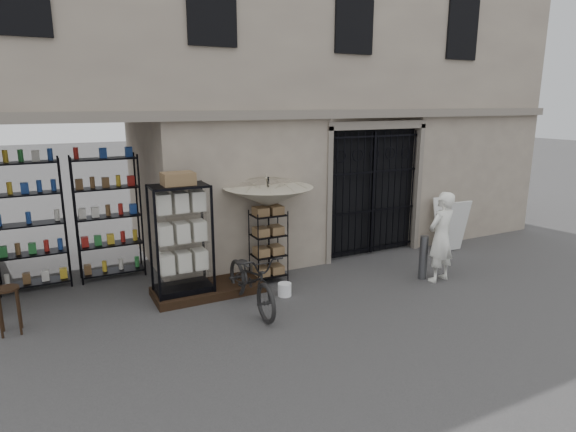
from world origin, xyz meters
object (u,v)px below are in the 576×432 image
wire_rack (268,247)px  bicycle (252,307)px  market_umbrella (268,191)px  shopkeeper (438,280)px  wooden_stool (9,309)px  display_cabinet (182,245)px  easel_sign (450,225)px  white_bucket (285,289)px  steel_bollard (423,258)px

wire_rack → bicycle: wire_rack is taller
market_umbrella → shopkeeper: bearing=-28.6°
bicycle → wooden_stool: bicycle is taller
wire_rack → bicycle: 1.49m
shopkeeper → bicycle: bearing=-17.5°
market_umbrella → shopkeeper: size_ratio=1.38×
bicycle → display_cabinet: bearing=136.1°
wooden_stool → shopkeeper: (7.52, -1.30, -0.39)m
easel_sign → white_bucket: bearing=-167.0°
easel_sign → display_cabinet: bearing=-175.4°
bicycle → easel_sign: (5.54, 0.91, 0.64)m
white_bucket → display_cabinet: bearing=157.1°
bicycle → wooden_stool: 3.79m
wooden_stool → steel_bollard: size_ratio=0.84×
steel_bollard → easel_sign: size_ratio=0.72×
wooden_stool → steel_bollard: bearing=-8.4°
display_cabinet → easel_sign: display_cabinet is taller
market_umbrella → white_bucket: 1.92m
white_bucket → shopkeeper: size_ratio=0.14×
steel_bollard → display_cabinet: bearing=165.4°
market_umbrella → wooden_stool: (-4.54, -0.33, -1.40)m
white_bucket → steel_bollard: size_ratio=0.28×
display_cabinet → white_bucket: 2.04m
market_umbrella → wire_rack: bearing=-119.4°
market_umbrella → wooden_stool: 4.77m
wire_rack → shopkeeper: wire_rack is taller
market_umbrella → easel_sign: 4.82m
display_cabinet → steel_bollard: display_cabinet is taller
white_bucket → wooden_stool: wooden_stool is taller
white_bucket → shopkeeper: (3.10, -0.70, -0.12)m
market_umbrella → easel_sign: market_umbrella is taller
shopkeeper → white_bucket: bearing=-23.0°
display_cabinet → wire_rack: 1.78m
wire_rack → bicycle: (-0.81, -1.04, -0.71)m
display_cabinet → white_bucket: size_ratio=8.44×
display_cabinet → white_bucket: (1.68, -0.71, -0.90)m
shopkeeper → display_cabinet: bearing=-26.7°
market_umbrella → wooden_stool: market_umbrella is taller
easel_sign → shopkeeper: bearing=-135.7°
market_umbrella → easel_sign: (4.68, -0.23, -1.16)m
display_cabinet → white_bucket: bearing=-42.3°
wire_rack → easel_sign: size_ratio=1.17×
market_umbrella → white_bucket: size_ratio=9.99×
market_umbrella → steel_bollard: (2.77, -1.41, -1.35)m
shopkeeper → easel_sign: easel_sign is taller
wire_rack → wooden_stool: 4.50m
wooden_stool → shopkeeper: size_ratio=0.41×
wire_rack → white_bucket: wire_rack is taller
wire_rack → wooden_stool: bearing=-161.8°
display_cabinet → wire_rack: display_cabinet is taller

